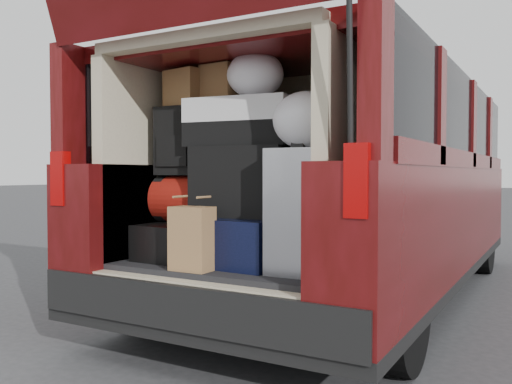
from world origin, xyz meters
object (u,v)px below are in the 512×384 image
Objects in this scene: red_duffel at (192,199)px; silver_roller at (304,211)px; black_hardshell at (184,241)px; navy_hardshell at (250,240)px; black_soft_case at (245,182)px; backpack at (181,141)px; twotone_duffel at (242,123)px; kraft_bag at (192,239)px.

silver_roller is at bearing -8.13° from red_duffel.
navy_hardshell is (0.42, 0.05, 0.03)m from black_hardshell.
black_hardshell is at bearing -178.41° from black_soft_case.
backpack is at bearing -175.47° from navy_hardshell.
black_soft_case is 0.49m from backpack.
black_soft_case is 1.34× the size of backpack.
twotone_duffel reaches higher than red_duffel.
twotone_duffel is (0.40, 0.03, 0.09)m from backpack.
navy_hardshell is at bearing -0.66° from backpack.
red_duffel is at bearing 175.63° from twotone_duffel.
navy_hardshell is 0.65m from twotone_duffel.
black_soft_case is (-0.03, -0.00, 0.32)m from navy_hardshell.
black_hardshell is at bearing -177.13° from twotone_duffel.
silver_roller is 0.77m from red_duffel.
black_hardshell is 0.25m from red_duffel.
silver_roller is (0.79, -0.04, 0.21)m from black_hardshell.
black_hardshell is 1.19× the size of red_duffel.
kraft_bag is at bearing -154.00° from silver_roller.
kraft_bag is at bearing -48.50° from backpack.
backpack is (-0.04, 0.03, 0.59)m from black_hardshell.
black_hardshell is 1.28× the size of backpack.
black_soft_case reaches higher than kraft_bag.
navy_hardshell is 0.45m from red_duffel.
black_soft_case is at bearing -2.77° from red_duffel.
black_hardshell is at bearing 132.56° from kraft_bag.
navy_hardshell is at bearing 66.53° from kraft_bag.
black_soft_case reaches higher than silver_roller.
twotone_duffel reaches higher than black_soft_case.
silver_roller is 1.43× the size of red_duffel.
silver_roller is at bearing 26.32° from kraft_bag.
backpack reaches higher than red_duffel.
black_hardshell is 0.53m from black_soft_case.
silver_roller reaches higher than kraft_bag.
kraft_bag reaches higher than navy_hardshell.
twotone_duffel is (0.36, 0.06, 0.68)m from black_hardshell.
backpack is at bearing 176.89° from black_soft_case.
kraft_bag is 0.82× the size of backpack.
twotone_duffel reaches higher than backpack.
kraft_bag is 0.55× the size of twotone_duffel.
red_duffel is 0.55m from twotone_duffel.
silver_roller is 0.64m from twotone_duffel.
backpack is at bearing 177.53° from twotone_duffel.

